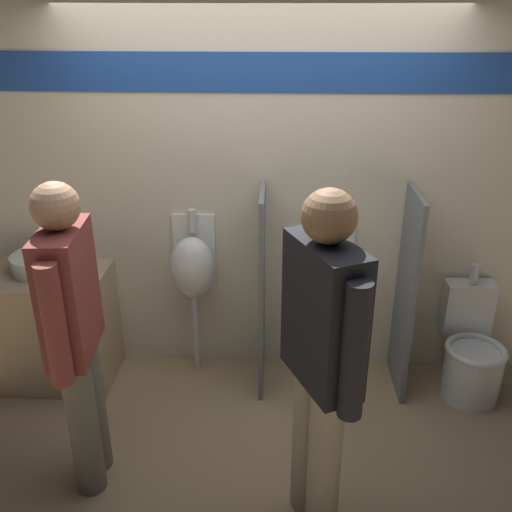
% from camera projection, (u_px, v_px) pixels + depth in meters
% --- Properties ---
extents(ground_plane, '(16.00, 16.00, 0.00)m').
position_uv_depth(ground_plane, '(255.00, 408.00, 3.85)').
color(ground_plane, '#997F5B').
extents(display_wall, '(4.12, 0.07, 2.70)m').
position_uv_depth(display_wall, '(259.00, 187.00, 3.83)').
color(display_wall, beige).
rests_on(display_wall, ground_plane).
extents(sink_counter, '(0.98, 0.54, 0.83)m').
position_uv_depth(sink_counter, '(41.00, 327.00, 4.01)').
color(sink_counter, tan).
rests_on(sink_counter, ground_plane).
extents(sink_basin, '(0.39, 0.39, 0.26)m').
position_uv_depth(sink_basin, '(41.00, 262.00, 3.86)').
color(sink_basin, silver).
rests_on(sink_basin, sink_counter).
extents(cell_phone, '(0.07, 0.14, 0.01)m').
position_uv_depth(cell_phone, '(69.00, 281.00, 3.72)').
color(cell_phone, black).
rests_on(cell_phone, sink_counter).
extents(divider_near_counter, '(0.03, 0.49, 1.43)m').
position_uv_depth(divider_near_counter, '(262.00, 292.00, 3.85)').
color(divider_near_counter, slate).
rests_on(divider_near_counter, ground_plane).
extents(divider_mid, '(0.03, 0.49, 1.43)m').
position_uv_depth(divider_mid, '(405.00, 295.00, 3.81)').
color(divider_mid, slate).
rests_on(divider_mid, ground_plane).
extents(urinal_near_counter, '(0.31, 0.26, 1.23)m').
position_uv_depth(urinal_near_counter, '(193.00, 267.00, 3.93)').
color(urinal_near_counter, silver).
rests_on(urinal_near_counter, ground_plane).
extents(urinal_far, '(0.31, 0.26, 1.23)m').
position_uv_depth(urinal_far, '(333.00, 270.00, 3.90)').
color(urinal_far, silver).
rests_on(urinal_far, ground_plane).
extents(toilet, '(0.40, 0.57, 0.88)m').
position_uv_depth(toilet, '(471.00, 355.00, 3.92)').
color(toilet, silver).
rests_on(toilet, ground_plane).
extents(person_in_vest, '(0.38, 0.59, 1.82)m').
position_uv_depth(person_in_vest, '(321.00, 357.00, 2.64)').
color(person_in_vest, gray).
rests_on(person_in_vest, ground_plane).
extents(person_with_lanyard, '(0.23, 0.62, 1.77)m').
position_uv_depth(person_with_lanyard, '(74.00, 331.00, 2.91)').
color(person_with_lanyard, '#666056').
rests_on(person_with_lanyard, ground_plane).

